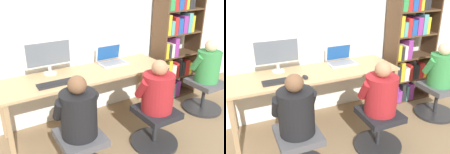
# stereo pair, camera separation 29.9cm
# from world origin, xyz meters

# --- Properties ---
(ground_plane) EXTENTS (14.00, 14.00, 0.00)m
(ground_plane) POSITION_xyz_m (0.00, 0.00, 0.00)
(ground_plane) COLOR #846B4C
(wall_back) EXTENTS (10.00, 0.05, 2.60)m
(wall_back) POSITION_xyz_m (0.00, 0.69, 1.30)
(wall_back) COLOR silver
(wall_back) RESTS_ON ground_plane
(desk) EXTENTS (2.10, 0.63, 0.75)m
(desk) POSITION_xyz_m (0.00, 0.31, 0.67)
(desk) COLOR tan
(desk) RESTS_ON ground_plane
(desktop_monitor) EXTENTS (0.58, 0.16, 0.42)m
(desktop_monitor) POSITION_xyz_m (-0.41, 0.52, 0.98)
(desktop_monitor) COLOR beige
(desktop_monitor) RESTS_ON desk
(laptop) EXTENTS (0.38, 0.27, 0.24)m
(laptop) POSITION_xyz_m (0.43, 0.48, 0.80)
(laptop) COLOR #B7B7BC
(laptop) RESTS_ON desk
(keyboard) EXTENTS (0.42, 0.14, 0.03)m
(keyboard) POSITION_xyz_m (-0.45, 0.18, 0.76)
(keyboard) COLOR #232326
(keyboard) RESTS_ON desk
(computer_mouse_by_keyboard) EXTENTS (0.06, 0.11, 0.04)m
(computer_mouse_by_keyboard) POSITION_xyz_m (-0.17, 0.17, 0.76)
(computer_mouse_by_keyboard) COLOR black
(computer_mouse_by_keyboard) RESTS_ON desk
(office_chair_left) EXTENTS (0.56, 0.56, 0.46)m
(office_chair_left) POSITION_xyz_m (-0.44, -0.42, 0.24)
(office_chair_left) COLOR #262628
(office_chair_left) RESTS_ON ground_plane
(office_chair_right) EXTENTS (0.56, 0.56, 0.46)m
(office_chair_right) POSITION_xyz_m (0.49, -0.42, 0.24)
(office_chair_right) COLOR #262628
(office_chair_right) RESTS_ON ground_plane
(person_at_monitor) EXTENTS (0.42, 0.34, 0.60)m
(person_at_monitor) POSITION_xyz_m (-0.44, -0.42, 0.71)
(person_at_monitor) COLOR black
(person_at_monitor) RESTS_ON office_chair_left
(person_at_laptop) EXTENTS (0.43, 0.35, 0.59)m
(person_at_laptop) POSITION_xyz_m (0.49, -0.42, 0.70)
(person_at_laptop) COLOR maroon
(person_at_laptop) RESTS_ON office_chair_right
(bookshelf) EXTENTS (0.73, 0.33, 1.74)m
(bookshelf) POSITION_xyz_m (1.52, 0.43, 0.87)
(bookshelf) COLOR #513823
(bookshelf) RESTS_ON ground_plane
(office_chair_side) EXTENTS (0.56, 0.56, 0.46)m
(office_chair_side) POSITION_xyz_m (1.62, -0.14, 0.24)
(office_chair_side) COLOR #262628
(office_chair_side) RESTS_ON ground_plane
(person_near_shelf) EXTENTS (0.40, 0.33, 0.59)m
(person_near_shelf) POSITION_xyz_m (1.62, -0.14, 0.71)
(person_near_shelf) COLOR #388C47
(person_near_shelf) RESTS_ON office_chair_side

